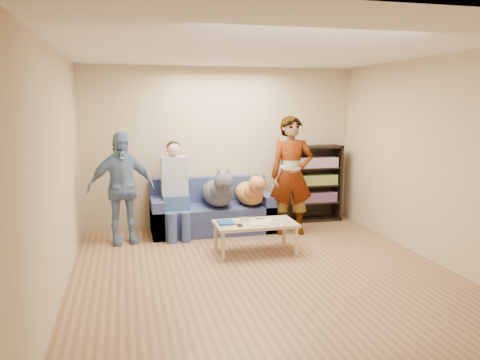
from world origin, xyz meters
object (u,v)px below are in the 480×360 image
object	(u,v)px
dog_gray	(218,191)
coffee_table	(255,226)
notebook_blue	(226,222)
camera_silver	(244,219)
person_seated	(175,186)
person_standing_right	(291,176)
person_standing_left	(121,188)
sofa	(211,213)
dog_tan	(251,192)
bookshelf	(312,182)

from	to	relation	value
dog_gray	coffee_table	world-z (taller)	dog_gray
notebook_blue	camera_silver	world-z (taller)	camera_silver
notebook_blue	person_seated	xyz separation A→B (m)	(-0.55, 1.07, 0.34)
person_seated	dog_gray	bearing A→B (deg)	-4.74
person_standing_right	dog_gray	world-z (taller)	person_standing_right
camera_silver	person_seated	bearing A→B (deg)	129.67
person_standing_left	coffee_table	xyz separation A→B (m)	(1.75, -0.90, -0.44)
person_standing_right	person_seated	size ratio (longest dim) A/B	1.24
person_standing_right	coffee_table	distance (m)	1.24
sofa	dog_tan	distance (m)	0.72
notebook_blue	dog_gray	distance (m)	1.05
person_seated	coffee_table	distance (m)	1.53
camera_silver	person_seated	xyz separation A→B (m)	(-0.83, 1.00, 0.33)
person_standing_right	person_standing_left	world-z (taller)	person_standing_right
sofa	person_seated	distance (m)	0.77
person_seated	coffee_table	xyz separation A→B (m)	(0.95, -1.12, -0.40)
sofa	bookshelf	world-z (taller)	bookshelf
notebook_blue	sofa	bearing A→B (deg)	88.83
person_standing_left	notebook_blue	world-z (taller)	person_standing_left
notebook_blue	dog_gray	xyz separation A→B (m)	(0.11, 1.02, 0.23)
person_standing_left	coffee_table	bearing A→B (deg)	-38.86
person_standing_right	coffee_table	size ratio (longest dim) A/B	1.66
coffee_table	person_standing_right	bearing A→B (deg)	44.61
camera_silver	bookshelf	bearing A→B (deg)	41.46
notebook_blue	dog_gray	size ratio (longest dim) A/B	0.20
person_standing_right	person_seated	distance (m)	1.79
notebook_blue	camera_silver	xyz separation A→B (m)	(0.28, 0.07, 0.01)
dog_gray	bookshelf	distance (m)	1.77
person_seated	dog_tan	world-z (taller)	person_seated
person_standing_left	sofa	distance (m)	1.51
person_standing_right	dog_tan	world-z (taller)	person_standing_right
sofa	dog_gray	distance (m)	0.43
person_seated	bookshelf	bearing A→B (deg)	8.62
notebook_blue	sofa	size ratio (longest dim) A/B	0.14
dog_gray	dog_tan	size ratio (longest dim) A/B	1.09
person_standing_right	dog_tan	bearing A→B (deg)	166.71
notebook_blue	person_seated	size ratio (longest dim) A/B	0.18
notebook_blue	dog_gray	world-z (taller)	dog_gray
person_standing_right	bookshelf	world-z (taller)	person_standing_right
notebook_blue	person_seated	bearing A→B (deg)	117.23
notebook_blue	dog_tan	xyz separation A→B (m)	(0.61, 0.98, 0.20)
dog_gray	bookshelf	size ratio (longest dim) A/B	0.98
person_standing_right	person_standing_left	size ratio (longest dim) A/B	1.13
person_standing_left	coffee_table	distance (m)	2.02
person_standing_left	sofa	xyz separation A→B (m)	(1.37, 0.35, -0.53)
notebook_blue	camera_silver	bearing A→B (deg)	14.04
camera_silver	coffee_table	bearing A→B (deg)	-45.00
dog_tan	coffee_table	bearing A→B (deg)	-101.66
person_seated	bookshelf	xyz separation A→B (m)	(2.38, 0.36, -0.09)
sofa	coffee_table	world-z (taller)	sofa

